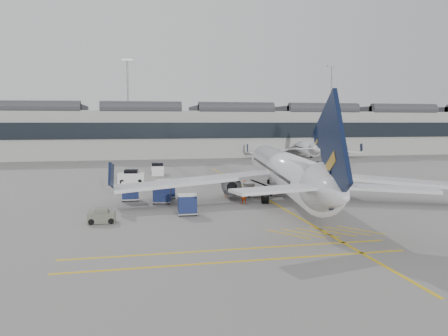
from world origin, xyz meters
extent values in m
plane|color=gray|center=(0.00, 0.00, 0.00)|extent=(220.00, 220.00, 0.00)
cube|color=#9E9E99|center=(0.00, 72.00, 5.50)|extent=(200.00, 20.00, 11.00)
cube|color=black|center=(0.00, 61.80, 6.50)|extent=(200.00, 0.50, 3.60)
cube|color=#38383D|center=(0.00, 72.00, 11.70)|extent=(200.00, 18.00, 1.40)
cylinder|color=slate|center=(-5.00, 86.00, 12.50)|extent=(0.44, 0.44, 25.00)
cube|color=slate|center=(-5.00, 86.00, 25.20)|extent=(3.00, 0.60, 0.50)
cylinder|color=slate|center=(55.00, 86.00, 12.50)|extent=(0.44, 0.44, 25.00)
cube|color=slate|center=(55.00, 86.00, 25.20)|extent=(3.00, 0.60, 0.50)
cube|color=gold|center=(10.00, 10.00, 0.01)|extent=(0.25, 60.00, 0.01)
cylinder|color=silver|center=(11.96, 7.38, 3.20)|extent=(8.54, 30.67, 3.82)
cone|color=silver|center=(14.67, 24.41, 3.20)|extent=(4.40, 4.61, 3.82)
cone|color=silver|center=(9.20, -10.06, 3.60)|extent=(4.53, 5.41, 3.82)
cube|color=silver|center=(2.20, 7.38, 2.28)|extent=(17.61, 6.30, 0.36)
cube|color=silver|center=(21.25, 4.36, 2.28)|extent=(17.03, 11.09, 0.36)
cylinder|color=slate|center=(6.23, 8.80, 1.57)|extent=(2.68, 3.94, 2.13)
cylinder|color=slate|center=(17.86, 6.95, 1.57)|extent=(2.68, 3.94, 2.13)
cube|color=black|center=(9.29, -9.46, 6.44)|extent=(1.51, 7.68, 8.50)
cylinder|color=black|center=(13.79, 18.90, 0.32)|extent=(0.38, 0.69, 0.65)
cylinder|color=black|center=(9.06, 5.27, 0.41)|extent=(0.83, 0.91, 0.81)
cylinder|color=black|center=(14.07, 4.47, 0.41)|extent=(0.83, 0.91, 0.81)
cylinder|color=silver|center=(35.65, 61.18, 2.42)|extent=(6.00, 23.19, 2.88)
cone|color=silver|center=(37.43, 74.10, 2.42)|extent=(3.28, 3.43, 2.88)
cone|color=silver|center=(33.83, 47.96, 2.72)|extent=(3.36, 4.04, 2.88)
cube|color=silver|center=(28.28, 61.04, 1.73)|extent=(13.32, 5.02, 0.27)
cube|color=silver|center=(42.71, 59.04, 1.73)|extent=(12.94, 8.17, 0.27)
cylinder|color=slate|center=(31.30, 62.17, 1.19)|extent=(1.97, 2.96, 1.61)
cylinder|color=slate|center=(40.11, 60.95, 1.19)|extent=(1.97, 2.96, 1.61)
cube|color=black|center=(33.89, 48.41, 4.87)|extent=(1.03, 5.81, 6.42)
cylinder|color=black|center=(36.86, 69.92, 0.25)|extent=(0.28, 0.52, 0.49)
cylinder|color=black|center=(33.49, 59.54, 0.31)|extent=(0.62, 0.68, 0.61)
cylinder|color=black|center=(37.29, 59.02, 0.31)|extent=(0.62, 0.68, 0.61)
cube|color=beige|center=(9.69, 10.26, 0.34)|extent=(3.90, 1.98, 0.69)
cube|color=black|center=(10.66, 10.39, 1.13)|extent=(3.45, 1.53, 1.45)
cube|color=beige|center=(8.62, 10.11, 1.03)|extent=(1.05, 1.39, 0.88)
cylinder|color=black|center=(8.43, 9.39, 0.22)|extent=(0.45, 0.23, 0.43)
cylinder|color=black|center=(8.24, 10.75, 0.22)|extent=(0.45, 0.23, 0.43)
cylinder|color=black|center=(11.15, 9.77, 0.22)|extent=(0.45, 0.23, 0.43)
cylinder|color=black|center=(10.96, 11.13, 0.22)|extent=(0.45, 0.23, 0.43)
cube|color=gray|center=(-1.33, 7.62, 0.20)|extent=(2.20, 1.94, 0.14)
cube|color=navy|center=(-1.33, 7.62, 1.11)|extent=(2.03, 1.85, 1.64)
cube|color=silver|center=(-1.33, 7.62, 1.97)|extent=(2.09, 1.92, 0.11)
cylinder|color=black|center=(-2.23, 7.16, 0.12)|extent=(0.27, 0.16, 0.25)
cylinder|color=black|center=(-1.98, 8.39, 0.12)|extent=(0.27, 0.16, 0.25)
cylinder|color=black|center=(-0.67, 6.85, 0.12)|extent=(0.27, 0.16, 0.25)
cylinder|color=black|center=(-0.42, 8.07, 0.12)|extent=(0.27, 0.16, 0.25)
cube|color=gray|center=(0.50, 1.41, 0.19)|extent=(1.85, 1.54, 0.13)
cube|color=navy|center=(0.50, 1.41, 1.04)|extent=(1.69, 1.48, 1.53)
cube|color=silver|center=(0.50, 1.41, 1.84)|extent=(1.74, 1.54, 0.11)
cylinder|color=black|center=(-0.26, 0.85, 0.12)|extent=(0.24, 0.11, 0.23)
cylinder|color=black|center=(-0.22, 2.02, 0.12)|extent=(0.24, 0.11, 0.23)
cylinder|color=black|center=(1.22, 0.80, 0.12)|extent=(0.24, 0.11, 0.23)
cylinder|color=black|center=(1.26, 1.97, 0.12)|extent=(0.24, 0.11, 0.23)
cube|color=gray|center=(-0.82, 10.32, 0.21)|extent=(2.30, 2.05, 0.14)
cube|color=navy|center=(-0.82, 10.32, 1.13)|extent=(2.11, 1.95, 1.67)
cube|color=silver|center=(-0.82, 10.32, 2.00)|extent=(2.18, 2.02, 0.11)
cylinder|color=black|center=(-1.44, 9.51, 0.13)|extent=(0.27, 0.17, 0.25)
cylinder|color=black|center=(-1.76, 10.73, 0.13)|extent=(0.27, 0.17, 0.25)
cylinder|color=black|center=(0.11, 9.91, 0.13)|extent=(0.27, 0.17, 0.25)
cylinder|color=black|center=(-0.20, 11.13, 0.13)|extent=(0.27, 0.17, 0.25)
cube|color=gray|center=(-4.58, 9.88, 0.20)|extent=(1.92, 1.59, 0.13)
cube|color=navy|center=(-4.58, 9.88, 1.09)|extent=(1.75, 1.53, 1.61)
cube|color=silver|center=(-4.58, 9.88, 1.93)|extent=(1.81, 1.59, 0.11)
cylinder|color=black|center=(-5.35, 9.26, 0.12)|extent=(0.25, 0.12, 0.24)
cylinder|color=black|center=(-5.37, 10.48, 0.12)|extent=(0.25, 0.12, 0.24)
cylinder|color=black|center=(-3.79, 9.29, 0.12)|extent=(0.25, 0.12, 0.24)
cylinder|color=black|center=(-3.81, 10.51, 0.12)|extent=(0.25, 0.12, 0.24)
imported|color=orange|center=(5.94, 9.79, 0.80)|extent=(0.70, 0.64, 1.60)
imported|color=#FF4E0D|center=(6.78, 5.61, 0.81)|extent=(0.84, 0.69, 1.61)
cube|color=#5A5D4F|center=(-6.90, -0.24, 0.48)|extent=(2.22, 1.35, 0.88)
cube|color=#5A5D4F|center=(-6.90, -0.24, 1.01)|extent=(1.07, 1.07, 0.44)
cylinder|color=black|center=(-7.70, -0.80, 0.25)|extent=(0.50, 0.23, 0.49)
cylinder|color=black|center=(-7.69, 0.35, 0.25)|extent=(0.50, 0.23, 0.49)
cylinder|color=black|center=(-6.12, -0.82, 0.25)|extent=(0.50, 0.23, 0.49)
cylinder|color=black|center=(-6.10, 0.32, 0.25)|extent=(0.50, 0.23, 0.49)
cone|color=#F24C0A|center=(11.21, 21.92, 0.24)|extent=(0.35, 0.35, 0.48)
cone|color=#F24C0A|center=(16.19, 2.85, 0.22)|extent=(0.32, 0.32, 0.45)
cube|color=silver|center=(-4.44, 23.85, 0.70)|extent=(3.78, 2.19, 1.40)
cube|color=black|center=(-4.44, 23.85, 1.55)|extent=(1.98, 1.89, 0.60)
cylinder|color=black|center=(-5.72, 23.19, 0.30)|extent=(0.62, 0.29, 0.60)
cylinder|color=black|center=(-5.54, 24.78, 0.30)|extent=(0.62, 0.29, 0.60)
cylinder|color=black|center=(-3.34, 22.92, 0.30)|extent=(0.62, 0.29, 0.60)
cylinder|color=black|center=(-3.16, 24.51, 0.30)|extent=(0.62, 0.29, 0.60)
cube|color=silver|center=(-0.37, 32.76, 0.74)|extent=(1.97, 3.82, 1.47)
cube|color=black|center=(-0.37, 32.76, 1.63)|extent=(1.83, 1.93, 0.63)
cylinder|color=black|center=(0.45, 31.48, 0.32)|extent=(0.24, 0.64, 0.63)
cylinder|color=black|center=(-1.23, 31.52, 0.32)|extent=(0.24, 0.64, 0.63)
cylinder|color=black|center=(0.50, 34.00, 0.32)|extent=(0.24, 0.64, 0.63)
cylinder|color=black|center=(-1.18, 34.04, 0.32)|extent=(0.24, 0.64, 0.63)
cube|color=silver|center=(26.30, 30.83, 0.67)|extent=(3.49, 1.82, 1.34)
cube|color=black|center=(26.30, 30.83, 1.48)|extent=(1.77, 1.67, 0.57)
cylinder|color=black|center=(25.18, 30.03, 0.29)|extent=(0.58, 0.23, 0.57)
cylinder|color=black|center=(25.14, 31.56, 0.29)|extent=(0.58, 0.23, 0.57)
cylinder|color=black|center=(27.47, 30.10, 0.29)|extent=(0.58, 0.23, 0.57)
cylinder|color=black|center=(27.43, 31.63, 0.29)|extent=(0.58, 0.23, 0.57)
camera|label=1|loc=(-4.34, -37.37, 8.38)|focal=35.00mm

